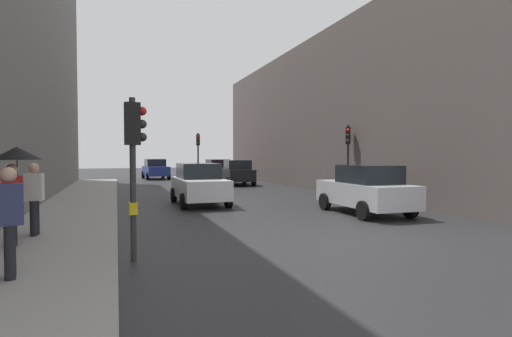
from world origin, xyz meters
TOP-DOWN VIEW (x-y plane):
  - ground_plane at (0.00, 0.00)m, footprint 120.00×120.00m
  - sidewalk_kerb at (-7.02, 6.00)m, footprint 2.87×40.00m
  - building_facade_right at (11.59, 14.89)m, footprint 12.00×31.66m
  - traffic_light_far_median at (0.28, 21.73)m, footprint 0.24×0.43m
  - traffic_light_mid_street at (5.27, 8.71)m, footprint 0.37×0.44m
  - traffic_light_near_left at (-5.26, -0.35)m, footprint 0.44×0.26m
  - car_blue_van at (-2.34, 28.00)m, footprint 2.26×4.32m
  - car_silver_hatchback at (2.89, 3.66)m, footprint 2.10×4.24m
  - car_white_compact at (-2.26, 8.34)m, footprint 2.05×4.22m
  - car_dark_suv at (2.49, 18.80)m, footprint 2.25×4.32m
  - car_red_sedan at (2.34, 24.13)m, footprint 2.11×4.25m
  - pedestrian_with_umbrella at (-7.66, 1.16)m, footprint 1.00×1.00m
  - pedestrian_with_black_backpack at (-7.54, 2.28)m, footprint 0.62×0.36m
  - pedestrian_with_grey_backpack at (-7.25, -1.48)m, footprint 0.64×0.38m

SIDE VIEW (x-z plane):
  - ground_plane at x=0.00m, z-range 0.00..0.00m
  - sidewalk_kerb at x=-7.02m, z-range 0.00..0.16m
  - car_blue_van at x=-2.34m, z-range 0.00..1.76m
  - car_silver_hatchback at x=2.89m, z-range 0.00..1.76m
  - car_white_compact at x=-2.26m, z-range 0.00..1.76m
  - car_dark_suv at x=2.49m, z-range 0.00..1.76m
  - car_red_sedan at x=2.34m, z-range 0.00..1.76m
  - pedestrian_with_black_backpack at x=-7.54m, z-range 0.28..2.05m
  - pedestrian_with_grey_backpack at x=-7.25m, z-range 0.28..2.05m
  - pedestrian_with_umbrella at x=-7.66m, z-range 0.77..2.91m
  - traffic_light_near_left at x=-5.26m, z-range 0.62..3.88m
  - traffic_light_mid_street at x=5.27m, z-range 0.68..4.28m
  - traffic_light_far_median at x=0.28m, z-range 0.72..4.51m
  - building_facade_right at x=11.59m, z-range 0.00..9.22m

